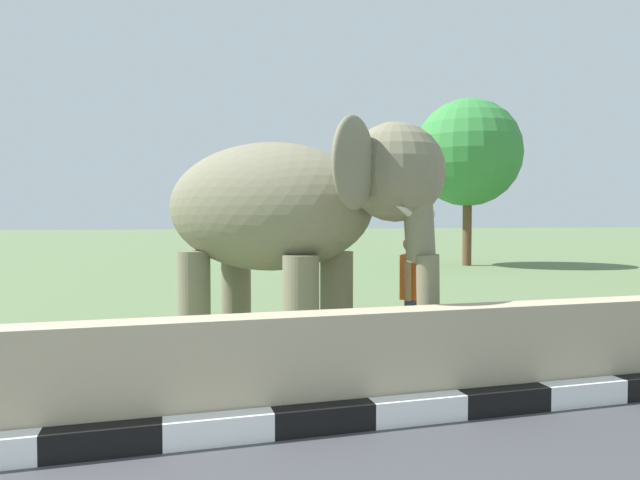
# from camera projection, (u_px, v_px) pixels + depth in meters

# --- Properties ---
(striped_curb) EXTENTS (16.20, 0.20, 0.24)m
(striped_curb) POSITION_uv_depth(u_px,v_px,m) (40.00, 448.00, 4.26)
(striped_curb) COLOR white
(striped_curb) RESTS_ON ground_plane
(barrier_parapet) EXTENTS (28.00, 0.36, 1.00)m
(barrier_parapet) POSITION_uv_depth(u_px,v_px,m) (325.00, 366.00, 5.17)
(barrier_parapet) COLOR tan
(barrier_parapet) RESTS_ON ground_plane
(elephant) EXTENTS (3.82, 3.85, 2.99)m
(elephant) POSITION_uv_depth(u_px,v_px,m) (287.00, 211.00, 7.29)
(elephant) COLOR #77735B
(elephant) RESTS_ON ground_plane
(person_handler) EXTENTS (0.45, 0.59, 1.66)m
(person_handler) POSITION_uv_depth(u_px,v_px,m) (411.00, 290.00, 7.38)
(person_handler) COLOR navy
(person_handler) RESTS_ON ground_plane
(tree_distant) EXTENTS (4.30, 4.30, 6.71)m
(tree_distant) POSITION_uv_depth(u_px,v_px,m) (468.00, 153.00, 22.52)
(tree_distant) COLOR brown
(tree_distant) RESTS_ON ground_plane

